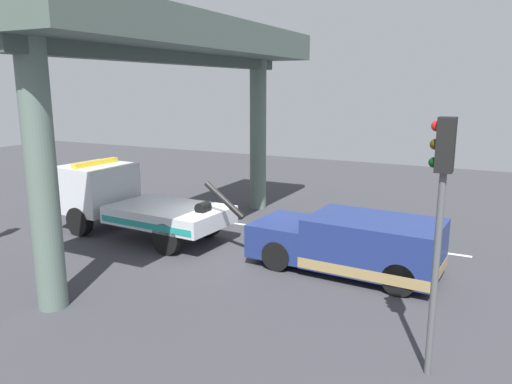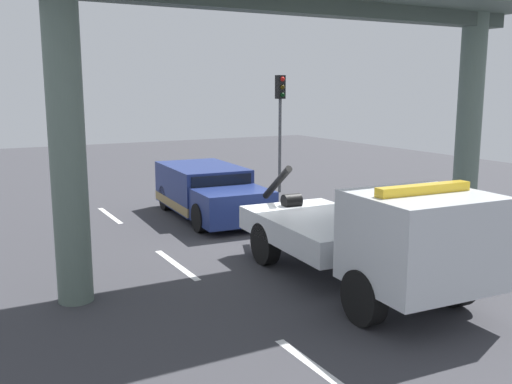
# 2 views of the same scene
# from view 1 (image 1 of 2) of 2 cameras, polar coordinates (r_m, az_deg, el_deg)

# --- Properties ---
(ground_plane) EXTENTS (60.00, 40.00, 0.10)m
(ground_plane) POSITION_cam_1_polar(r_m,az_deg,el_deg) (15.86, -4.49, -6.67)
(ground_plane) COLOR #38383D
(lane_stripe_west) EXTENTS (2.60, 0.16, 0.01)m
(lane_stripe_west) POSITION_cam_1_polar(r_m,az_deg,el_deg) (16.49, 19.17, -6.39)
(lane_stripe_west) COLOR silver
(lane_stripe_west) RESTS_ON ground
(lane_stripe_mid) EXTENTS (2.60, 0.16, 0.01)m
(lane_stripe_mid) POSITION_cam_1_polar(r_m,az_deg,el_deg) (18.18, 0.10, -3.99)
(lane_stripe_mid) COLOR silver
(lane_stripe_mid) RESTS_ON ground
(lane_stripe_east) EXTENTS (2.60, 0.16, 0.01)m
(lane_stripe_east) POSITION_cam_1_polar(r_m,az_deg,el_deg) (21.46, -14.37, -1.85)
(lane_stripe_east) COLOR silver
(lane_stripe_east) RESTS_ON ground
(tow_truck_white) EXTENTS (7.31, 2.73, 2.46)m
(tow_truck_white) POSITION_cam_1_polar(r_m,az_deg,el_deg) (17.71, -14.80, -0.83)
(tow_truck_white) COLOR silver
(tow_truck_white) RESTS_ON ground
(towed_van_green) EXTENTS (5.31, 2.48, 1.58)m
(towed_van_green) POSITION_cam_1_polar(r_m,az_deg,el_deg) (13.93, 11.16, -5.98)
(towed_van_green) COLOR navy
(towed_van_green) RESTS_ON ground
(overpass_structure) EXTENTS (3.60, 12.70, 7.01)m
(overpass_structure) POSITION_cam_1_polar(r_m,az_deg,el_deg) (15.73, -8.88, 15.91)
(overpass_structure) COLOR #596B60
(overpass_structure) RESTS_ON ground
(traffic_light_near) EXTENTS (0.39, 0.32, 4.57)m
(traffic_light_near) POSITION_cam_1_polar(r_m,az_deg,el_deg) (8.75, 20.54, -0.10)
(traffic_light_near) COLOR #515456
(traffic_light_near) RESTS_ON ground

